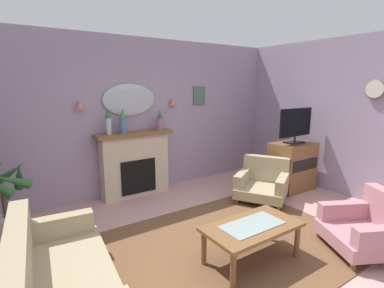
{
  "coord_description": "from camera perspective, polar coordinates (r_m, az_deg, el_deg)",
  "views": [
    {
      "loc": [
        -2.23,
        -2.29,
        1.96
      ],
      "look_at": [
        0.26,
        1.41,
        1.06
      ],
      "focal_mm": 27.2,
      "sensor_mm": 36.0,
      "label": 1
    }
  ],
  "objects": [
    {
      "name": "mantel_vase_right",
      "position": [
        5.34,
        -6.3,
        4.55
      ],
      "size": [
        0.13,
        0.13,
        0.37
      ],
      "color": "#9E6084",
      "rests_on": "fireplace"
    },
    {
      "name": "mantel_vase_left",
      "position": [
        4.97,
        -16.1,
        4.5
      ],
      "size": [
        0.1,
        0.1,
        0.44
      ],
      "color": "silver",
      "rests_on": "fireplace"
    },
    {
      "name": "armchair_in_corner",
      "position": [
        5.25,
        13.74,
        -7.25
      ],
      "size": [
        1.12,
        1.11,
        0.71
      ],
      "color": "tan",
      "rests_on": "ground"
    },
    {
      "name": "tv_flatscreen",
      "position": [
        5.69,
        19.68,
        3.58
      ],
      "size": [
        0.84,
        0.24,
        0.65
      ],
      "color": "black",
      "rests_on": "tv_cabinet"
    },
    {
      "name": "patterned_rug",
      "position": [
        3.87,
        7.24,
        -19.01
      ],
      "size": [
        3.2,
        2.4,
        0.01
      ],
      "primitive_type": "cube",
      "color": "brown",
      "rests_on": "ground"
    },
    {
      "name": "floor",
      "position": [
        3.77,
        9.35,
        -20.93
      ],
      "size": [
        6.74,
        6.22,
        0.1
      ],
      "primitive_type": "cube",
      "color": "#C6938E",
      "rests_on": "ground"
    },
    {
      "name": "wall_back",
      "position": [
        5.46,
        -9.66,
        5.35
      ],
      "size": [
        6.74,
        0.1,
        2.79
      ],
      "primitive_type": "cube",
      "color": "#9E8CA8",
      "rests_on": "ground"
    },
    {
      "name": "framed_picture",
      "position": [
        5.98,
        1.42,
        9.45
      ],
      "size": [
        0.28,
        0.03,
        0.36
      ],
      "primitive_type": "cube",
      "color": "#4C6B56"
    },
    {
      "name": "coffee_table",
      "position": [
        3.44,
        11.71,
        -16.1
      ],
      "size": [
        1.1,
        0.6,
        0.45
      ],
      "color": "brown",
      "rests_on": "ground"
    },
    {
      "name": "wall_mirror",
      "position": [
        5.25,
        -12.16,
        8.47
      ],
      "size": [
        0.96,
        0.06,
        0.56
      ],
      "primitive_type": "ellipsoid",
      "color": "#B2BCC6"
    },
    {
      "name": "potted_plant_tall_palm",
      "position": [
        4.44,
        -32.87,
        -9.21
      ],
      "size": [
        0.66,
        0.69,
        1.05
      ],
      "color": "silver",
      "rests_on": "ground"
    },
    {
      "name": "wall_sconce_right",
      "position": [
        5.58,
        -3.74,
        8.35
      ],
      "size": [
        0.14,
        0.14,
        0.14
      ],
      "primitive_type": "cone",
      "color": "#D17066"
    },
    {
      "name": "armchair_beside_couch",
      "position": [
        4.18,
        31.63,
        -13.67
      ],
      "size": [
        1.1,
        1.09,
        0.71
      ],
      "color": "#B77A84",
      "rests_on": "ground"
    },
    {
      "name": "wall_clock",
      "position": [
        5.55,
        32.24,
        9.1
      ],
      "size": [
        0.04,
        0.31,
        0.31
      ],
      "color": "silver"
    },
    {
      "name": "fireplace",
      "position": [
        5.3,
        -11.06,
        -3.96
      ],
      "size": [
        1.36,
        0.36,
        1.16
      ],
      "color": "beige",
      "rests_on": "ground"
    },
    {
      "name": "tv_cabinet",
      "position": [
        5.85,
        18.99,
        -4.13
      ],
      "size": [
        0.8,
        0.57,
        0.9
      ],
      "color": "brown",
      "rests_on": "ground"
    },
    {
      "name": "mantel_vase_centre",
      "position": [
        5.05,
        -13.37,
        4.22
      ],
      "size": [
        0.13,
        0.13,
        0.43
      ],
      "color": "#4C7093",
      "rests_on": "fireplace"
    },
    {
      "name": "wall_sconce_left",
      "position": [
        4.95,
        -21.14,
        7.21
      ],
      "size": [
        0.14,
        0.14,
        0.14
      ],
      "primitive_type": "cone",
      "color": "#D17066"
    },
    {
      "name": "wall_right",
      "position": [
        5.66,
        32.06,
        3.98
      ],
      "size": [
        0.1,
        6.22,
        2.79
      ],
      "primitive_type": "cube",
      "color": "#9E8CA8",
      "rests_on": "ground"
    },
    {
      "name": "floral_couch",
      "position": [
        3.07,
        -25.78,
        -22.09
      ],
      "size": [
        1.02,
        1.79,
        0.76
      ],
      "color": "tan",
      "rests_on": "ground"
    }
  ]
}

